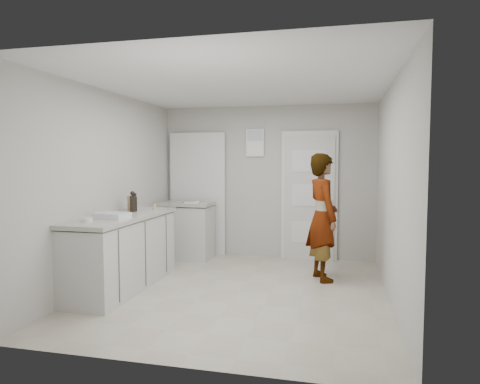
% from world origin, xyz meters
% --- Properties ---
extents(ground, '(4.00, 4.00, 0.00)m').
position_xyz_m(ground, '(0.00, 0.00, 0.00)').
color(ground, '#AFA593').
rests_on(ground, ground).
extents(room_shell, '(4.00, 4.00, 4.00)m').
position_xyz_m(room_shell, '(-0.17, 1.95, 1.02)').
color(room_shell, '#B5B2AB').
rests_on(room_shell, ground).
extents(main_counter, '(0.64, 1.96, 0.93)m').
position_xyz_m(main_counter, '(-1.45, -0.20, 0.43)').
color(main_counter, silver).
rests_on(main_counter, ground).
extents(side_counter, '(0.84, 0.61, 0.93)m').
position_xyz_m(side_counter, '(-1.25, 1.55, 0.43)').
color(side_counter, silver).
rests_on(side_counter, ground).
extents(person, '(0.62, 0.73, 1.70)m').
position_xyz_m(person, '(0.96, 0.77, 0.85)').
color(person, silver).
rests_on(person, ground).
extents(cake_mix_box, '(0.13, 0.09, 0.19)m').
position_xyz_m(cake_mix_box, '(-1.57, 0.29, 1.02)').
color(cake_mix_box, '#926949').
rests_on(cake_mix_box, main_counter).
extents(spice_jar, '(0.05, 0.05, 0.07)m').
position_xyz_m(spice_jar, '(-1.33, 0.49, 0.96)').
color(spice_jar, tan).
rests_on(spice_jar, main_counter).
extents(oil_cruet_a, '(0.07, 0.07, 0.28)m').
position_xyz_m(oil_cruet_a, '(-1.47, 0.11, 1.06)').
color(oil_cruet_a, black).
rests_on(oil_cruet_a, main_counter).
extents(oil_cruet_b, '(0.05, 0.05, 0.25)m').
position_xyz_m(oil_cruet_b, '(-1.48, 0.20, 1.04)').
color(oil_cruet_b, black).
rests_on(oil_cruet_b, main_counter).
extents(baking_dish, '(0.40, 0.31, 0.07)m').
position_xyz_m(baking_dish, '(-1.42, -0.50, 0.95)').
color(baking_dish, silver).
rests_on(baking_dish, main_counter).
extents(egg_bowl, '(0.12, 0.12, 0.05)m').
position_xyz_m(egg_bowl, '(-1.54, -0.83, 0.95)').
color(egg_bowl, silver).
rests_on(egg_bowl, main_counter).
extents(papers, '(0.29, 0.34, 0.01)m').
position_xyz_m(papers, '(-1.17, 1.58, 0.93)').
color(papers, white).
rests_on(papers, side_counter).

